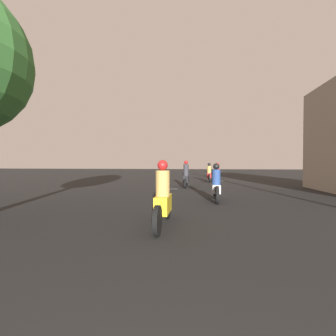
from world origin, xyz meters
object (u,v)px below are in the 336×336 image
at_px(motorcycle_black, 186,177).
at_px(motorcycle_orange, 218,172).
at_px(motorcycle_yellow, 163,200).
at_px(motorcycle_red, 209,174).
at_px(motorcycle_silver, 216,186).

xyz_separation_m(motorcycle_black, motorcycle_orange, (2.61, 8.84, -0.02)).
bearing_deg(motorcycle_yellow, motorcycle_black, 99.72).
bearing_deg(motorcycle_black, motorcycle_yellow, -96.91).
height_order(motorcycle_black, motorcycle_orange, motorcycle_black).
distance_m(motorcycle_yellow, motorcycle_red, 13.18).
bearing_deg(motorcycle_orange, motorcycle_black, -111.25).
height_order(motorcycle_black, motorcycle_red, motorcycle_black).
distance_m(motorcycle_yellow, motorcycle_orange, 17.83).
xyz_separation_m(motorcycle_yellow, motorcycle_red, (1.58, 13.09, -0.01)).
bearing_deg(motorcycle_yellow, motorcycle_red, 92.85).
bearing_deg(motorcycle_silver, motorcycle_black, 110.36).
height_order(motorcycle_yellow, motorcycle_red, motorcycle_yellow).
bearing_deg(motorcycle_yellow, motorcycle_orange, 91.32).
distance_m(motorcycle_red, motorcycle_orange, 4.66).
relative_size(motorcycle_red, motorcycle_orange, 1.07).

